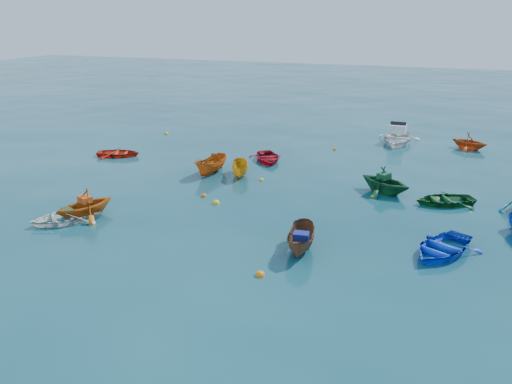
% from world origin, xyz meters
% --- Properties ---
extents(ground, '(160.00, 160.00, 0.00)m').
position_xyz_m(ground, '(0.00, 0.00, 0.00)').
color(ground, '#093543').
rests_on(ground, ground).
extents(dinghy_white_near, '(3.78, 3.92, 0.66)m').
position_xyz_m(dinghy_white_near, '(-7.38, -0.94, 0.00)').
color(dinghy_white_near, silver).
rests_on(dinghy_white_near, ground).
extents(sampan_brown_mid, '(1.45, 2.95, 1.10)m').
position_xyz_m(sampan_brown_mid, '(3.87, -0.01, 0.00)').
color(sampan_brown_mid, brown).
rests_on(sampan_brown_mid, ground).
extents(dinghy_blue_se, '(3.75, 4.21, 0.72)m').
position_xyz_m(dinghy_blue_se, '(9.33, 1.74, 0.00)').
color(dinghy_blue_se, blue).
rests_on(dinghy_blue_se, ground).
extents(dinghy_orange_w, '(3.38, 3.58, 1.49)m').
position_xyz_m(dinghy_orange_w, '(-6.86, -0.17, 0.00)').
color(dinghy_orange_w, '#C66012').
rests_on(dinghy_orange_w, ground).
extents(sampan_yellow_mid, '(1.82, 2.73, 0.99)m').
position_xyz_m(sampan_yellow_mid, '(-2.31, 8.49, 0.00)').
color(sampan_yellow_mid, '#C98911').
rests_on(sampan_yellow_mid, ground).
extents(dinghy_green_e, '(3.73, 3.35, 0.64)m').
position_xyz_m(dinghy_green_e, '(9.35, 7.76, 0.00)').
color(dinghy_green_e, '#124D1F').
rests_on(dinghy_green_e, ground).
extents(dinghy_red_nw, '(3.40, 2.86, 0.60)m').
position_xyz_m(dinghy_red_nw, '(-11.86, 9.67, 0.00)').
color(dinghy_red_nw, red).
rests_on(dinghy_red_nw, ground).
extents(sampan_orange_n, '(1.49, 3.14, 1.17)m').
position_xyz_m(sampan_orange_n, '(-4.15, 8.30, 0.00)').
color(sampan_orange_n, '#B95611').
rests_on(sampan_orange_n, ground).
extents(dinghy_green_n, '(3.80, 3.63, 1.55)m').
position_xyz_m(dinghy_green_n, '(6.24, 8.38, 0.00)').
color(dinghy_green_n, '#124F29').
rests_on(dinghy_green_n, ground).
extents(dinghy_red_far, '(3.49, 3.84, 0.65)m').
position_xyz_m(dinghy_red_far, '(-1.84, 12.10, 0.00)').
color(dinghy_red_far, '#A80E1B').
rests_on(dinghy_red_far, ground).
extents(dinghy_orange_far, '(3.16, 2.98, 1.31)m').
position_xyz_m(dinghy_orange_far, '(10.85, 20.08, 0.00)').
color(dinghy_orange_far, '#C04512').
rests_on(dinghy_orange_far, ground).
extents(motorboat_white, '(3.34, 4.57, 1.52)m').
position_xyz_m(motorboat_white, '(5.77, 20.23, 0.00)').
color(motorboat_white, white).
rests_on(motorboat_white, ground).
extents(tarp_green_a, '(0.77, 0.75, 0.30)m').
position_xyz_m(tarp_green_a, '(-7.32, -0.86, 0.48)').
color(tarp_green_a, '#124B27').
rests_on(tarp_green_a, dinghy_white_near).
extents(tarp_blue_a, '(0.69, 0.56, 0.31)m').
position_xyz_m(tarp_blue_a, '(3.89, -0.15, 0.70)').
color(tarp_blue_a, navy).
rests_on(tarp_blue_a, sampan_brown_mid).
extents(tarp_orange_a, '(0.77, 0.69, 0.30)m').
position_xyz_m(tarp_orange_a, '(-6.84, -0.13, 0.90)').
color(tarp_orange_a, '#DD5116').
rests_on(tarp_orange_a, dinghy_orange_w).
extents(tarp_green_b, '(0.77, 0.84, 0.33)m').
position_xyz_m(tarp_green_b, '(6.16, 8.43, 0.94)').
color(tarp_green_b, '#134C29').
rests_on(tarp_green_b, dinghy_green_n).
extents(buoy_ye_a, '(0.39, 0.39, 0.39)m').
position_xyz_m(buoy_ye_a, '(-1.73, 3.68, 0.00)').
color(buoy_ye_a, yellow).
rests_on(buoy_ye_a, ground).
extents(buoy_or_b, '(0.38, 0.38, 0.38)m').
position_xyz_m(buoy_or_b, '(2.99, -2.61, 0.00)').
color(buoy_or_b, orange).
rests_on(buoy_or_b, ground).
extents(buoy_or_c, '(0.32, 0.32, 0.32)m').
position_xyz_m(buoy_or_c, '(-2.78, 4.41, 0.00)').
color(buoy_or_c, '#E2570C').
rests_on(buoy_or_c, ground).
extents(buoy_ye_c, '(0.29, 0.29, 0.29)m').
position_xyz_m(buoy_ye_c, '(-0.80, 8.05, 0.00)').
color(buoy_ye_c, yellow).
rests_on(buoy_ye_c, ground).
extents(buoy_or_d, '(0.34, 0.34, 0.34)m').
position_xyz_m(buoy_or_d, '(5.83, 7.44, 0.00)').
color(buoy_or_d, orange).
rests_on(buoy_or_d, ground).
extents(buoy_ye_d, '(0.37, 0.37, 0.37)m').
position_xyz_m(buoy_ye_d, '(-12.15, 16.63, 0.00)').
color(buoy_ye_d, gold).
rests_on(buoy_ye_d, ground).
extents(buoy_or_e, '(0.32, 0.32, 0.32)m').
position_xyz_m(buoy_or_e, '(1.79, 16.51, 0.00)').
color(buoy_or_e, orange).
rests_on(buoy_or_e, ground).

